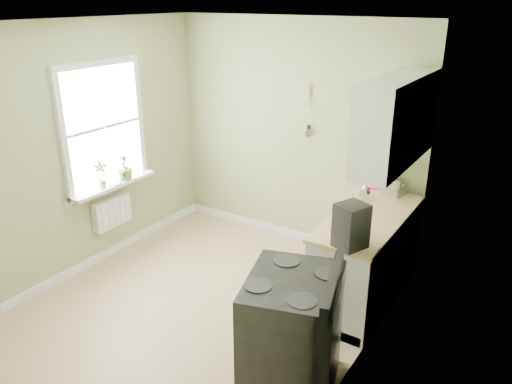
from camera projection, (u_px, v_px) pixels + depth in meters
The scene contains 21 objects.
floor at pixel (205, 305), 5.04m from camera, with size 3.20×3.60×0.02m, color tan.
ceiling at pixel (192, 21), 4.04m from camera, with size 3.20×3.60×0.02m, color white.
wall_back at pixel (294, 135), 5.96m from camera, with size 3.20×0.02×2.70m, color #9BA470.
wall_left at pixel (81, 151), 5.34m from camera, with size 0.02×3.60×2.70m, color #9BA470.
wall_right at pixel (368, 218), 3.73m from camera, with size 0.02×3.60×2.70m, color #9BA470.
base_cabinets at pixel (367, 259), 5.01m from camera, with size 0.60×1.60×0.87m, color white.
countertop at pixel (370, 218), 4.85m from camera, with size 0.64×1.60×0.04m, color #D4B581.
upper_cabinets at pixel (397, 120), 4.50m from camera, with size 0.35×1.40×0.80m, color white.
window at pixel (103, 127), 5.49m from camera, with size 0.06×1.14×1.44m.
window_sill at pixel (114, 185), 5.70m from camera, with size 0.18×1.14×0.04m, color white.
radiator at pixel (112, 212), 5.80m from camera, with size 0.12×0.50×0.35m, color white.
wall_utensils at pixel (309, 120), 5.75m from camera, with size 0.02×0.14×0.58m.
stove at pixel (292, 334), 3.81m from camera, with size 0.90×0.96×1.10m.
stand_mixer at pixel (396, 176), 5.35m from camera, with size 0.26×0.39×0.44m.
kettle at pixel (364, 192), 5.19m from camera, with size 0.17×0.10×0.17m.
coffee_maker at pixel (351, 227), 4.18m from camera, with size 0.30×0.31×0.39m.
red_tray at pixel (374, 174), 5.46m from camera, with size 0.34×0.34×0.02m, color #B21734.
jar at pixel (343, 228), 4.50m from camera, with size 0.07×0.07×0.07m.
plant_a at pixel (101, 175), 5.50m from camera, with size 0.17×0.11×0.32m, color #42702B.
plant_b at pixel (122, 169), 5.75m from camera, with size 0.15×0.12×0.27m, color #42702B.
plant_c at pixel (125, 166), 5.78m from camera, with size 0.17×0.17×0.31m, color #42702B.
Camera 1 is at (2.73, -3.31, 2.91)m, focal length 35.00 mm.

